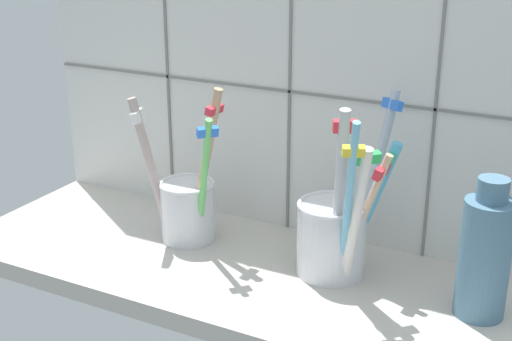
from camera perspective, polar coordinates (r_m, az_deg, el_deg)
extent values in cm
cube|color=#BCB7AD|center=(75.25, -1.05, -8.33)|extent=(64.00, 22.00, 2.00)
cube|color=silver|center=(78.13, 3.11, 9.54)|extent=(64.00, 2.00, 45.00)
cube|color=gray|center=(84.98, -7.23, 10.29)|extent=(0.30, 0.20, 45.00)
cube|color=gray|center=(77.15, 2.77, 9.41)|extent=(0.30, 0.20, 45.00)
cube|color=gray|center=(72.07, 14.50, 8.01)|extent=(0.30, 0.20, 45.00)
cube|color=gray|center=(78.06, 2.71, 6.36)|extent=(64.00, 0.20, 0.30)
cylinder|color=silver|center=(79.60, -5.48, -3.30)|extent=(6.05, 6.05, 6.62)
torus|color=silver|center=(78.33, -5.56, -1.08)|extent=(6.25, 6.25, 0.50)
cylinder|color=#66CA64|center=(74.22, -4.24, -1.04)|extent=(5.12, 4.93, 15.67)
cube|color=blue|center=(70.11, -3.91, 3.12)|extent=(2.14, 2.18, 1.17)
cylinder|color=#B8A3A0|center=(78.01, -8.35, 0.06)|extent=(4.61, 2.49, 16.13)
cube|color=white|center=(76.51, -9.50, 4.32)|extent=(1.78, 2.61, 1.31)
cylinder|color=tan|center=(75.92, -4.16, 0.30)|extent=(4.96, 1.18, 17.73)
cube|color=#E5333F|center=(73.17, -3.36, 4.91)|extent=(1.04, 2.46, 0.97)
cylinder|color=silver|center=(72.27, 6.06, -5.50)|extent=(6.96, 6.96, 7.50)
torus|color=silver|center=(70.72, 6.17, -2.76)|extent=(7.11, 7.11, 0.50)
cylinder|color=beige|center=(69.81, 8.63, -3.61)|extent=(5.18, 1.02, 13.52)
cube|color=#E5333F|center=(67.49, 10.03, -0.09)|extent=(1.16, 2.59, 1.24)
cylinder|color=white|center=(67.40, 8.10, -3.71)|extent=(4.02, 4.04, 15.20)
cube|color=green|center=(63.84, 8.93, 1.02)|extent=(2.38, 2.37, 1.15)
cylinder|color=#4BAFDA|center=(70.87, 9.07, -2.98)|extent=(5.81, 2.03, 14.26)
cube|color=green|center=(68.65, 10.83, 1.15)|extent=(1.26, 2.05, 1.01)
cylinder|color=#B9B9C0|center=(67.59, 6.71, -2.17)|extent=(2.73, 3.90, 18.14)
cube|color=#E5333F|center=(64.12, 7.08, 3.50)|extent=(2.36, 1.83, 1.24)
cylinder|color=#6FB8D8|center=(65.71, 7.37, -2.93)|extent=(3.55, 5.91, 18.09)
cube|color=yellow|center=(61.86, 7.83, 1.56)|extent=(2.19, 1.76, 1.08)
cylinder|color=#A8B5C9|center=(71.92, 9.44, -0.85)|extent=(3.45, 5.11, 18.32)
cube|color=blue|center=(70.76, 10.90, 5.24)|extent=(2.43, 1.95, 1.12)
cylinder|color=slate|center=(67.17, 17.87, -6.78)|extent=(4.59, 4.59, 11.23)
cylinder|color=slate|center=(64.51, 18.50, -1.48)|extent=(2.75, 2.75, 2.11)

